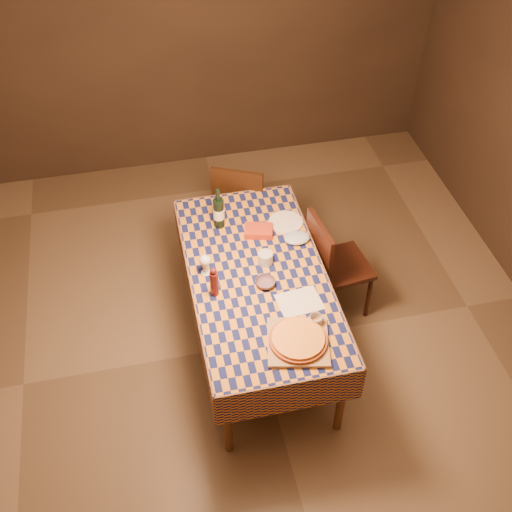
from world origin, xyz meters
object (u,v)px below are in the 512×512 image
dining_table (258,282)px  cutting_board (298,342)px  pizza (298,339)px  white_plate (286,222)px  chair_right (331,262)px  bowl (265,283)px  chair_far (241,202)px  wine_bottle (219,212)px

dining_table → cutting_board: 0.65m
dining_table → pizza: bearing=-79.6°
pizza → white_plate: 1.13m
dining_table → chair_right: (0.63, 0.24, -0.17)m
pizza → white_plate: (0.21, 1.11, -0.03)m
bowl → white_plate: 0.66m
white_plate → chair_far: (-0.22, 0.61, -0.25)m
wine_bottle → bowl: bearing=-73.5°
cutting_board → bowl: (-0.09, 0.53, 0.01)m
bowl → chair_far: size_ratio=0.15×
white_plate → cutting_board: bearing=-100.4°
dining_table → white_plate: bearing=56.0°
pizza → chair_far: (-0.02, 1.72, -0.29)m
dining_table → chair_far: size_ratio=1.98×
bowl → chair_far: chair_far is taller
chair_far → white_plate: bearing=-69.8°
bowl → wine_bottle: size_ratio=0.41×
cutting_board → dining_table: bearing=100.4°
pizza → chair_far: size_ratio=0.51×
bowl → chair_right: chair_right is taller
bowl → wine_bottle: (-0.20, 0.67, 0.10)m
dining_table → cutting_board: (0.12, -0.64, 0.09)m
dining_table → bowl: 0.15m
cutting_board → wine_bottle: size_ratio=1.13×
cutting_board → chair_right: 1.05m
chair_right → pizza: bearing=-120.2°
pizza → chair_far: chair_far is taller
chair_far → pizza: bearing=-89.4°
wine_bottle → chair_far: 0.70m
wine_bottle → chair_right: (0.80, -0.32, -0.37)m
bowl → chair_right: 0.74m
cutting_board → pizza: pizza is taller
cutting_board → wine_bottle: 1.24m
chair_right → white_plate: bearing=142.0°
cutting_board → chair_far: 1.74m
dining_table → wine_bottle: bearing=106.8°
dining_table → wine_bottle: size_ratio=5.46×
bowl → wine_bottle: wine_bottle is taller
white_plate → chair_far: size_ratio=0.28×
wine_bottle → chair_far: (0.27, 0.53, -0.37)m
wine_bottle → chair_right: size_ratio=0.36×
chair_right → cutting_board: bearing=-120.2°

